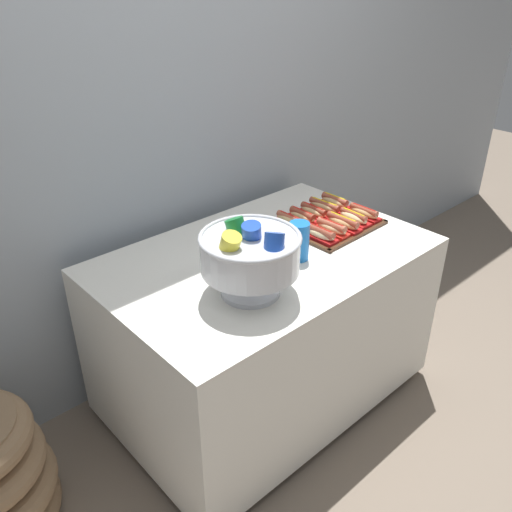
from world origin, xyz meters
name	(u,v)px	position (x,y,z in m)	size (l,w,h in m)	color
ground_plane	(264,392)	(0.00, 0.00, 0.00)	(10.00, 10.00, 0.00)	#7A6B5B
back_wall	(175,88)	(0.00, 0.56, 1.30)	(6.00, 0.10, 2.60)	#9EA8B2
buffet_table	(265,324)	(0.00, 0.00, 0.39)	(1.32, 0.85, 0.74)	white
serving_tray	(327,223)	(0.38, 0.01, 0.75)	(0.41, 0.37, 0.01)	#472B19
hot_dog_0	(320,234)	(0.24, -0.08, 0.77)	(0.06, 0.16, 0.06)	#B21414
hot_dog_1	(331,228)	(0.31, -0.08, 0.78)	(0.07, 0.16, 0.06)	red
hot_dog_2	(343,223)	(0.39, -0.07, 0.78)	(0.07, 0.17, 0.06)	#B21414
hot_dog_3	(353,218)	(0.46, -0.07, 0.77)	(0.07, 0.16, 0.06)	#B21414
hot_dog_4	(364,213)	(0.54, -0.07, 0.78)	(0.06, 0.16, 0.06)	#B21414
hot_dog_5	(291,221)	(0.23, 0.09, 0.78)	(0.07, 0.17, 0.06)	red
hot_dog_6	(302,217)	(0.31, 0.09, 0.77)	(0.07, 0.15, 0.06)	red
hot_dog_7	(314,212)	(0.38, 0.09, 0.77)	(0.07, 0.15, 0.06)	#B21414
hot_dog_8	(324,207)	(0.46, 0.09, 0.77)	(0.07, 0.18, 0.06)	#B21414
hot_dog_9	(335,202)	(0.53, 0.09, 0.78)	(0.07, 0.16, 0.06)	#B21414
punch_bowl	(250,253)	(-0.24, -0.18, 0.90)	(0.35, 0.35, 0.28)	silver
cup_stack	(299,241)	(0.07, -0.12, 0.82)	(0.08, 0.08, 0.15)	blue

